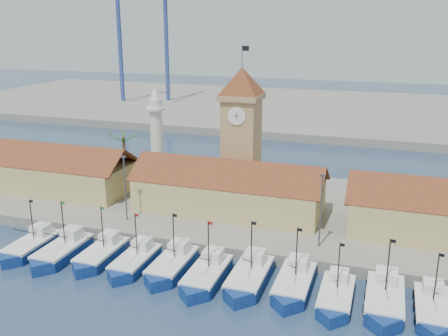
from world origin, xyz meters
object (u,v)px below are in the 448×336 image
(boat_0, at_px, (30,247))
(minaret, at_px, (157,135))
(boat_5, at_px, (206,276))
(clock_tower, at_px, (241,130))

(boat_0, xyz_separation_m, minaret, (5.01, 25.96, 9.00))
(boat_5, bearing_deg, clock_tower, 97.65)
(boat_0, xyz_separation_m, clock_tower, (20.01, 23.95, 11.23))
(boat_0, distance_m, clock_tower, 33.17)
(boat_5, distance_m, minaret, 33.01)
(boat_0, distance_m, minaret, 27.93)
(boat_5, bearing_deg, boat_0, 179.84)
(clock_tower, height_order, minaret, clock_tower)
(minaret, bearing_deg, boat_0, -100.93)
(boat_5, height_order, clock_tower, clock_tower)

